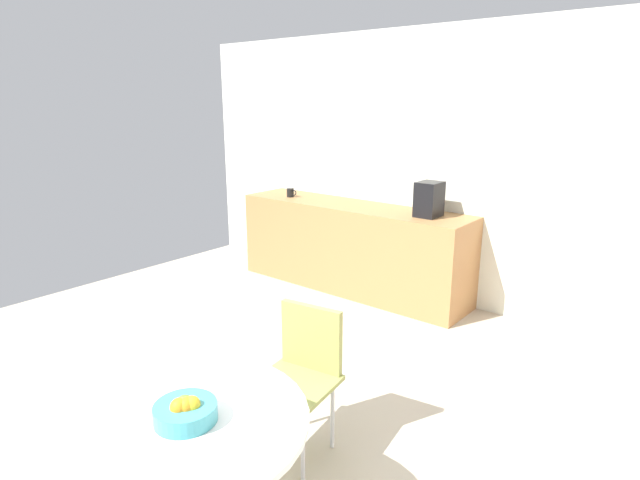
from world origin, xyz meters
The scene contains 9 objects.
ground_plane centered at (0.00, 0.00, 0.00)m, with size 6.00×6.00×0.00m, color #B2A893.
wall_back centered at (0.00, 3.00, 1.30)m, with size 6.00×0.10×2.60m, color silver.
counter_block centered at (-0.72, 2.65, 0.45)m, with size 2.54×0.60×0.90m, color #9E7042.
round_table centered at (0.74, -0.57, 0.59)m, with size 1.08×1.08×0.73m.
chair_olive centered at (0.59, 0.37, 0.52)m, with size 0.48×0.48×0.83m.
fruit_bowl centered at (0.80, -0.55, 0.78)m, with size 0.25×0.25×0.11m.
mug_white centered at (0.13, 2.72, 0.95)m, with size 0.13×0.08×0.09m.
mug_green centered at (-1.50, 2.58, 0.95)m, with size 0.13×0.08×0.09m.
coffee_maker centered at (0.14, 2.65, 1.06)m, with size 0.20×0.24×0.32m, color black.
Camera 1 is at (2.32, -1.59, 1.94)m, focal length 29.13 mm.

